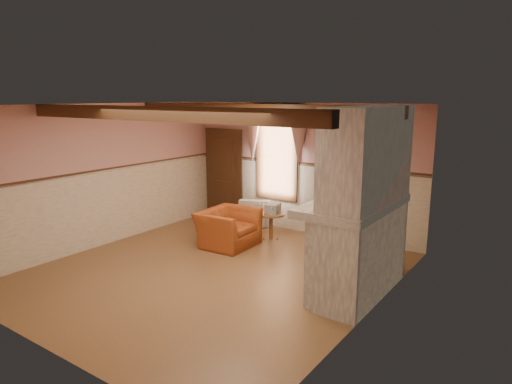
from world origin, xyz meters
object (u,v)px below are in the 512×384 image
Objects in this scene: bowl at (357,197)px; oil_lamp at (367,186)px; mantel_clock at (374,186)px; armchair at (228,228)px; side_table at (271,226)px; radiator at (254,213)px.

oil_lamp reaches higher than bowl.
mantel_clock is (0.00, 0.68, 0.06)m from bowl.
oil_lamp is at bearing -95.74° from armchair.
side_table is 1.03m from radiator.
radiator is 3.86m from oil_lamp.
side_table is 1.73× the size of bowl.
side_table is 2.01× the size of oil_lamp.
armchair reaches higher than radiator.
bowl is (2.43, -1.38, 1.19)m from side_table.
bowl is 1.16× the size of oil_lamp.
side_table is at bearing 157.47° from oil_lamp.
armchair is 3.14m from bowl.
side_table is 3.04m from bowl.
mantel_clock is (3.28, -1.30, 1.22)m from radiator.
armchair is at bearing 176.91° from oil_lamp.
side_table is 2.82m from mantel_clock.
oil_lamp is (3.28, -1.60, 1.26)m from radiator.
armchair reaches higher than side_table.
side_table is 2.93m from oil_lamp.
radiator is at bearing 158.43° from mantel_clock.
armchair is at bearing -100.26° from radiator.
side_table is at bearing 163.97° from mantel_clock.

